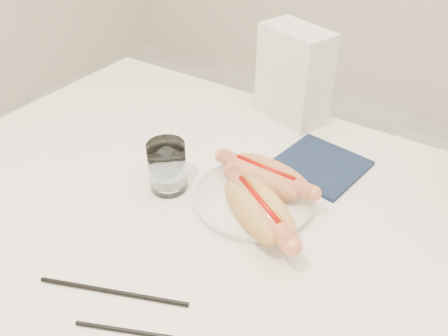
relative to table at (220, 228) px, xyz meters
The scene contains 9 objects.
table is the anchor object (origin of this frame).
plate 0.09m from the table, 36.26° to the left, with size 0.20×0.20×0.02m, color white.
hotdog_left 0.13m from the table, 51.11° to the left, with size 0.19×0.08×0.05m.
hotdog_right 0.13m from the table, 11.28° to the right, with size 0.19×0.15×0.05m.
water_glass 0.15m from the table, behind, with size 0.07×0.07×0.10m, color white.
chopstick_near 0.26m from the table, 94.70° to the right, with size 0.01×0.01×0.22m, color black.
chopstick_far 0.29m from the table, 76.42° to the right, with size 0.01×0.01×0.20m, color black.
napkin_box 0.39m from the table, 96.07° to the left, with size 0.16×0.09×0.21m, color silver.
navy_napkin 0.24m from the table, 63.15° to the left, with size 0.16×0.16×0.01m, color #131F3C.
Camera 1 is at (0.34, -0.51, 1.28)m, focal length 36.13 mm.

